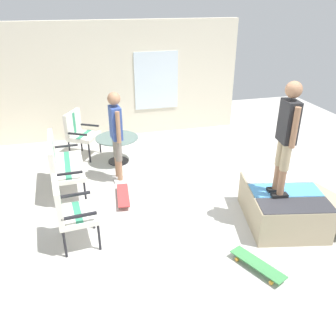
{
  "coord_description": "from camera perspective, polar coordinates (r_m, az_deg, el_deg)",
  "views": [
    {
      "loc": [
        -4.85,
        1.54,
        3.28
      ],
      "look_at": [
        0.17,
        0.23,
        0.7
      ],
      "focal_mm": 37.39,
      "sensor_mm": 36.0,
      "label": 1
    }
  ],
  "objects": [
    {
      "name": "skate_ramp",
      "position": [
        5.87,
        18.51,
        -5.79
      ],
      "size": [
        1.67,
        2.08,
        0.57
      ],
      "color": "tan",
      "rests_on": "ground_plane"
    },
    {
      "name": "person_skater",
      "position": [
        5.15,
        18.82,
        5.55
      ],
      "size": [
        0.48,
        0.28,
        1.7
      ],
      "color": "black",
      "rests_on": "skate_ramp"
    },
    {
      "name": "patio_bench",
      "position": [
        6.53,
        -17.15,
        1.14
      ],
      "size": [
        1.27,
        0.59,
        1.02
      ],
      "color": "black",
      "rests_on": "ground_plane"
    },
    {
      "name": "ground_plane",
      "position": [
        6.08,
        2.47,
        -6.77
      ],
      "size": [
        12.0,
        12.0,
        0.1
      ],
      "primitive_type": "cube",
      "color": "beige"
    },
    {
      "name": "skateboard_by_bench",
      "position": [
        6.26,
        -7.32,
        -4.46
      ],
      "size": [
        0.81,
        0.27,
        0.1
      ],
      "color": "#B23838",
      "rests_on": "ground_plane"
    },
    {
      "name": "patio_chair_by_wall",
      "position": [
        5.09,
        -15.93,
        -6.3
      ],
      "size": [
        0.67,
        0.6,
        1.02
      ],
      "color": "black",
      "rests_on": "ground_plane"
    },
    {
      "name": "skateboard_spare",
      "position": [
        4.93,
        14.4,
        -14.98
      ],
      "size": [
        0.81,
        0.51,
        0.1
      ],
      "color": "#3F8C4C",
      "rests_on": "ground_plane"
    },
    {
      "name": "patio_table",
      "position": [
        7.55,
        -8.26,
        3.79
      ],
      "size": [
        0.9,
        0.9,
        0.57
      ],
      "color": "black",
      "rests_on": "ground_plane"
    },
    {
      "name": "person_watching",
      "position": [
        6.54,
        -8.46,
        6.02
      ],
      "size": [
        0.48,
        0.27,
        1.75
      ],
      "color": "silver",
      "rests_on": "ground_plane"
    },
    {
      "name": "house_facade",
      "position": [
        8.91,
        -7.82,
        13.96
      ],
      "size": [
        0.23,
        6.0,
        2.77
      ],
      "color": "beige",
      "rests_on": "ground_plane"
    },
    {
      "name": "patio_chair_near_house",
      "position": [
        7.94,
        -14.37,
        6.01
      ],
      "size": [
        0.81,
        0.78,
        1.02
      ],
      "color": "black",
      "rests_on": "ground_plane"
    }
  ]
}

